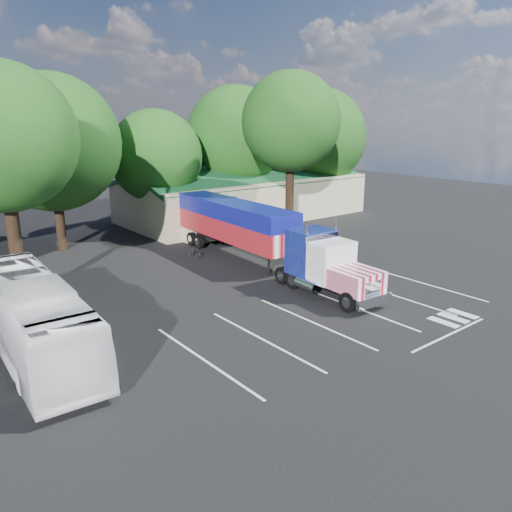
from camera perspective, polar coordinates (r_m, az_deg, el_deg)
ground at (r=29.33m, az=-1.75°, el=-4.01°), size 120.00×120.00×0.00m
event_hall at (r=50.70m, az=-1.42°, el=6.91°), size 24.20×14.12×5.55m
tree_row_c at (r=40.10m, az=-22.32°, el=11.88°), size 10.00×10.00×13.05m
tree_row_d at (r=44.77m, az=-11.38°, el=11.10°), size 8.00×8.00×10.60m
tree_row_e at (r=49.87m, az=-2.30°, el=13.54°), size 9.60×9.60×12.90m
tree_row_f at (r=55.53m, az=7.04°, el=13.33°), size 10.40×10.40×13.00m
tree_near_left at (r=28.82m, az=-27.10°, el=11.91°), size 7.60×7.60×12.65m
tree_near_right at (r=41.54m, az=4.01°, el=15.02°), size 8.00×8.00×13.50m
semi_truck at (r=34.01m, az=-0.24°, el=2.92°), size 3.90×20.19×4.21m
woman at (r=31.22m, az=5.86°, el=-1.31°), size 0.47×0.64×1.61m
bicycle at (r=36.51m, az=-7.03°, el=0.50°), size 0.56×1.58×0.83m
tour_bus at (r=23.22m, az=-24.12°, el=-6.41°), size 3.33×12.08×3.33m
silver_sedan at (r=42.57m, az=-7.23°, el=3.06°), size 4.43×1.94×1.42m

